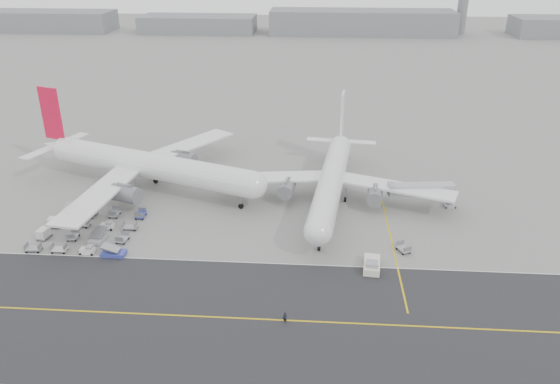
# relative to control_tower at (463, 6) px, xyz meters

# --- Properties ---
(ground) EXTENTS (700.00, 700.00, 0.00)m
(ground) POSITION_rel_control_tower_xyz_m (-100.00, -265.00, -16.25)
(ground) COLOR gray
(ground) RESTS_ON ground
(taxiway) EXTENTS (220.00, 59.00, 0.03)m
(taxiway) POSITION_rel_control_tower_xyz_m (-94.98, -282.98, -16.24)
(taxiway) COLOR #2C2C2F
(taxiway) RESTS_ON ground
(horizon_buildings) EXTENTS (520.00, 28.00, 28.00)m
(horizon_buildings) POSITION_rel_control_tower_xyz_m (-70.00, -5.00, -16.25)
(horizon_buildings) COLOR slate
(horizon_buildings) RESTS_ON ground
(control_tower) EXTENTS (7.00, 7.00, 31.25)m
(control_tower) POSITION_rel_control_tower_xyz_m (0.00, 0.00, 0.00)
(control_tower) COLOR slate
(control_tower) RESTS_ON ground
(airliner_a) EXTENTS (58.52, 57.49, 21.12)m
(airliner_a) POSITION_rel_control_tower_xyz_m (-123.43, -237.46, -10.17)
(airliner_a) COLOR white
(airliner_a) RESTS_ON ground
(airliner_b) EXTENTS (52.71, 53.56, 18.51)m
(airliner_b) POSITION_rel_control_tower_xyz_m (-81.36, -240.85, -10.92)
(airliner_b) COLOR white
(airliner_b) RESTS_ON ground
(pushback_tug) EXTENTS (3.36, 7.69, 2.17)m
(pushback_tug) POSITION_rel_control_tower_xyz_m (-74.63, -267.83, -15.36)
(pushback_tug) COLOR silver
(pushback_tug) RESTS_ON ground
(jet_bridge) EXTENTS (14.91, 4.29, 5.58)m
(jet_bridge) POSITION_rel_control_tower_xyz_m (-62.11, -242.40, -12.37)
(jet_bridge) COLOR gray
(jet_bridge) RESTS_ON ground
(gse_cluster) EXTENTS (24.30, 23.47, 2.14)m
(gse_cluster) POSITION_rel_control_tower_xyz_m (-128.76, -258.94, -16.25)
(gse_cluster) COLOR #9C9CA1
(gse_cluster) RESTS_ON ground
(stray_dolly) EXTENTS (2.72, 3.23, 1.71)m
(stray_dolly) POSITION_rel_control_tower_xyz_m (-68.30, -261.39, -16.25)
(stray_dolly) COLOR silver
(stray_dolly) RESTS_ON ground
(ground_crew_a) EXTENTS (0.83, 0.71, 1.93)m
(ground_crew_a) POSITION_rel_control_tower_xyz_m (-88.79, -283.58, -15.29)
(ground_crew_a) COLOR black
(ground_crew_a) RESTS_ON ground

